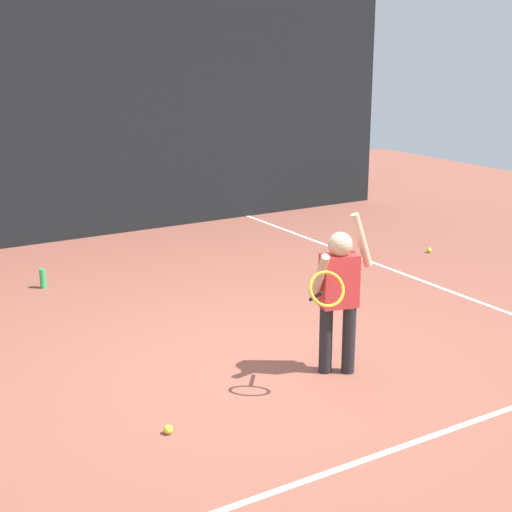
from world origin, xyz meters
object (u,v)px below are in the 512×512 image
Objects in this scene: water_bottle at (43,279)px; tennis_ball_0 at (168,430)px; tennis_player at (338,290)px; tennis_ball_4 at (429,250)px.

water_bottle reaches higher than tennis_ball_0.
water_bottle is (-1.44, 3.52, -0.62)m from tennis_player.
tennis_player is 20.46× the size of tennis_ball_4.
tennis_player reaches higher than tennis_ball_4.
tennis_ball_4 is (3.32, 2.37, -0.69)m from tennis_player.
tennis_ball_0 is (-0.18, -3.72, -0.08)m from water_bottle.
water_bottle is at bearing 166.38° from tennis_ball_4.
tennis_ball_0 is at bearing -152.52° from tennis_ball_4.
tennis_player is at bearing -67.68° from water_bottle.
tennis_player is 6.14× the size of water_bottle.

